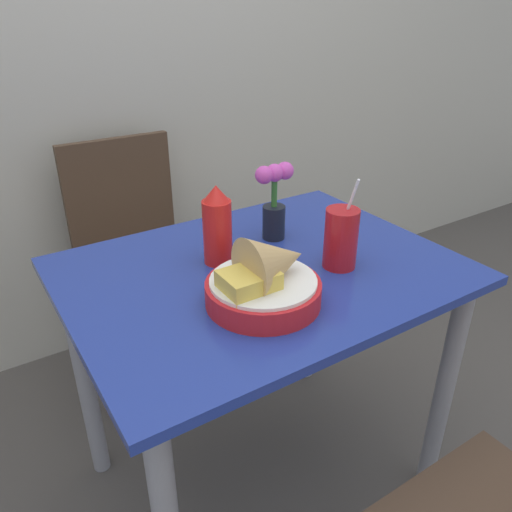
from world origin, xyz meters
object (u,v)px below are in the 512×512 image
food_basket (267,279)px  drink_cup (341,240)px  flower_vase (274,199)px  ketchup_bottle (217,226)px  chair_far_window (133,242)px

food_basket → drink_cup: size_ratio=1.09×
flower_vase → food_basket: bearing=-127.1°
ketchup_bottle → flower_vase: size_ratio=0.96×
food_basket → flower_vase: flower_vase is taller
food_basket → drink_cup: bearing=9.4°
ketchup_bottle → flower_vase: flower_vase is taller
drink_cup → flower_vase: (-0.04, 0.22, 0.04)m
flower_vase → ketchup_bottle: bearing=-167.9°
food_basket → ketchup_bottle: bearing=89.5°
drink_cup → flower_vase: bearing=100.8°
chair_far_window → flower_vase: bearing=-72.8°
chair_far_window → food_basket: size_ratio=3.56×
chair_far_window → food_basket: food_basket is taller
ketchup_bottle → chair_far_window: bearing=90.0°
chair_far_window → drink_cup: bearing=-74.4°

